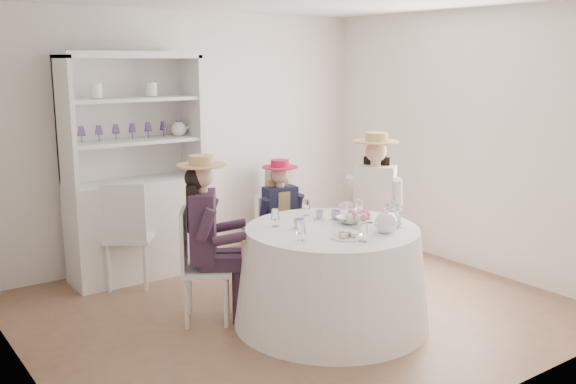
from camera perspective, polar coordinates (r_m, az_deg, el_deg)
ground at (r=5.84m, az=0.58°, el=-10.31°), size 4.50×4.50×0.00m
wall_back at (r=7.17m, az=-8.93°, el=4.86°), size 4.50×0.00×4.50m
wall_front at (r=4.07m, az=17.53°, el=-0.75°), size 4.50×0.00×4.50m
wall_left at (r=4.54m, az=-22.91°, el=0.12°), size 0.00×4.50×4.50m
wall_right at (r=7.03m, az=15.59°, el=4.44°), size 0.00×4.50×4.50m
tea_table at (r=5.43m, az=3.88°, el=-7.43°), size 1.64×1.64×0.83m
hutch at (r=6.65m, az=-13.44°, el=-0.61°), size 1.53×1.00×2.27m
side_table at (r=7.56m, az=-0.79°, el=-2.59°), size 0.53×0.53×0.64m
hatbox at (r=7.45m, az=-0.80°, el=1.04°), size 0.33×0.33×0.33m
guest_left at (r=5.37m, az=-7.29°, el=-3.32°), size 0.61×0.57×1.43m
guest_mid at (r=6.25m, az=-0.63°, el=-2.03°), size 0.46×0.48×1.24m
guest_right at (r=6.25m, az=7.66°, el=-0.76°), size 0.65×0.61×1.51m
spare_chair at (r=6.35m, az=-14.09°, el=-3.45°), size 0.61×0.61×1.06m
teacup_a at (r=5.27m, az=1.03°, el=-2.86°), size 0.12×0.12×0.07m
teacup_b at (r=5.57m, az=2.81°, el=-2.09°), size 0.09×0.09×0.07m
teacup_c at (r=5.55m, az=4.33°, el=-2.12°), size 0.10×0.10×0.07m
flower_bowl at (r=5.44m, az=5.52°, el=-2.53°), size 0.26×0.26×0.05m
flower_arrangement at (r=5.36m, az=6.32°, el=-2.15°), size 0.18×0.18×0.07m
table_teapot at (r=5.19m, az=8.72°, el=-2.72°), size 0.25×0.18×0.19m
sandwich_plate at (r=5.02m, az=5.25°, el=-3.92°), size 0.26×0.26×0.06m
cupcake_stand at (r=5.40m, az=9.29°, el=-2.24°), size 0.21×0.21×0.20m
stemware_set at (r=5.29m, az=3.96°, el=-2.39°), size 0.97×1.01×0.15m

